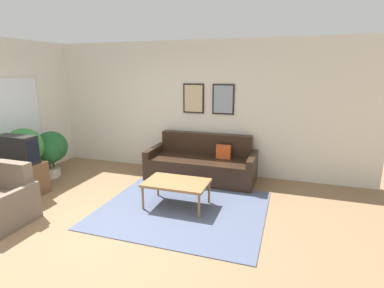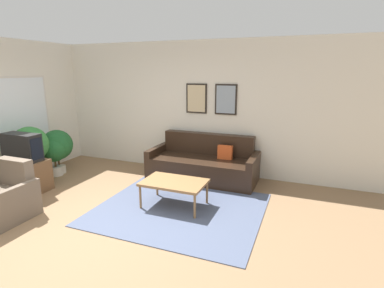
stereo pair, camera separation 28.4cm
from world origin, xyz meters
name	(u,v)px [view 1 (the left image)]	position (x,y,z in m)	size (l,w,h in m)	color
ground_plane	(96,232)	(0.00, 0.00, 0.00)	(16.00, 16.00, 0.00)	#846647
area_rug	(182,209)	(0.87, 0.99, 0.01)	(2.51, 2.16, 0.01)	#4C5670
wall_back	(174,107)	(0.01, 2.88, 1.35)	(8.00, 0.09, 2.70)	silver
couch	(202,164)	(0.77, 2.42, 0.30)	(2.11, 0.90, 0.87)	black
coffee_table	(177,184)	(0.75, 1.06, 0.38)	(0.99, 0.63, 0.42)	olive
tv_stand	(21,178)	(-2.00, 0.68, 0.28)	(0.78, 0.50, 0.57)	brown
tv	(17,149)	(-2.00, 0.68, 0.81)	(0.71, 0.28, 0.48)	black
armchair	(0,205)	(-1.40, -0.21, 0.28)	(0.77, 0.76, 0.83)	#6B5B4C
potted_plant_tall	(24,149)	(-2.22, 1.04, 0.71)	(0.67, 0.67, 1.09)	beige
potted_plant_by_window	(51,148)	(-2.18, 1.63, 0.59)	(0.63, 0.63, 0.92)	beige
potted_plant_small	(49,154)	(-2.13, 1.48, 0.50)	(0.50, 0.50, 0.79)	beige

